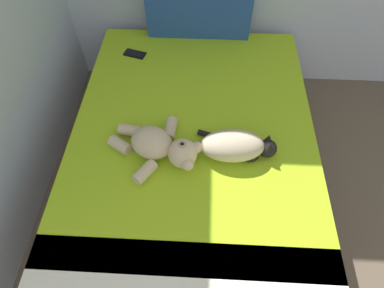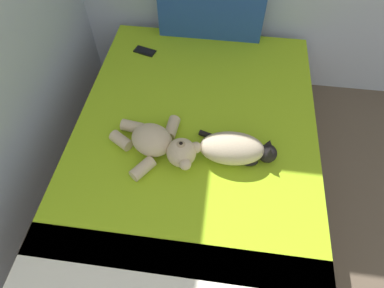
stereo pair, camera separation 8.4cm
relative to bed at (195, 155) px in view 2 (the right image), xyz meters
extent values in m
cube|color=#9E7A56|center=(0.00, 0.00, -0.09)|extent=(1.45, 1.94, 0.32)
cube|color=white|center=(0.00, 0.00, 0.16)|extent=(1.40, 1.89, 0.17)
cube|color=#9EC61E|center=(0.00, 0.06, 0.25)|extent=(1.39, 1.75, 0.02)
cube|color=silver|center=(0.00, -0.81, 0.25)|extent=(1.39, 0.31, 0.02)
cube|color=#264C99|center=(-0.01, 0.90, 0.47)|extent=(0.73, 0.11, 0.42)
ellipsoid|color=#C6B293|center=(0.21, -0.16, 0.33)|extent=(0.35, 0.21, 0.15)
sphere|color=black|center=(0.40, -0.15, 0.31)|extent=(0.10, 0.10, 0.10)
cone|color=black|center=(0.40, -0.12, 0.37)|extent=(0.04, 0.04, 0.04)
cone|color=black|center=(0.40, -0.18, 0.37)|extent=(0.04, 0.04, 0.04)
cylinder|color=black|center=(0.11, -0.05, 0.27)|extent=(0.16, 0.08, 0.03)
ellipsoid|color=black|center=(0.31, -0.19, 0.28)|extent=(0.10, 0.06, 0.04)
ellipsoid|color=beige|center=(-0.21, -0.16, 0.34)|extent=(0.28, 0.25, 0.15)
sphere|color=beige|center=(-0.04, -0.22, 0.34)|extent=(0.15, 0.15, 0.15)
sphere|color=tan|center=(-0.04, -0.22, 0.39)|extent=(0.06, 0.06, 0.06)
sphere|color=black|center=(-0.04, -0.22, 0.41)|extent=(0.02, 0.02, 0.02)
sphere|color=beige|center=(0.03, -0.19, 0.34)|extent=(0.06, 0.06, 0.06)
sphere|color=beige|center=(-0.01, -0.30, 0.34)|extent=(0.06, 0.06, 0.06)
cylinder|color=beige|center=(-0.13, -0.03, 0.29)|extent=(0.08, 0.14, 0.07)
cylinder|color=beige|center=(-0.35, -0.05, 0.29)|extent=(0.13, 0.08, 0.07)
cylinder|color=beige|center=(-0.23, -0.32, 0.29)|extent=(0.13, 0.15, 0.07)
cylinder|color=beige|center=(-0.39, -0.16, 0.29)|extent=(0.14, 0.12, 0.07)
cube|color=black|center=(-0.44, 0.65, 0.26)|extent=(0.16, 0.11, 0.01)
cube|color=black|center=(-0.44, 0.65, 0.27)|extent=(0.14, 0.09, 0.00)
camera|label=1|loc=(0.05, -1.17, 1.72)|focal=30.41mm
camera|label=2|loc=(0.14, -1.16, 1.72)|focal=30.41mm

